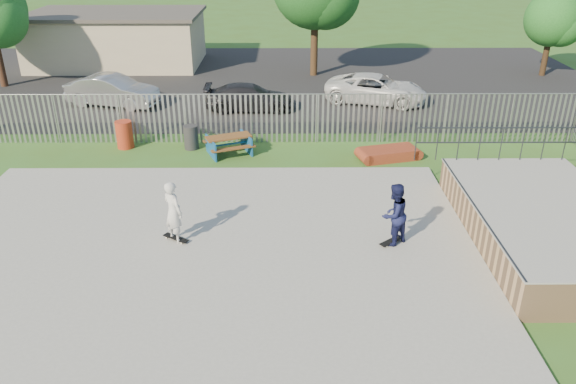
{
  "coord_description": "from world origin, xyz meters",
  "views": [
    {
      "loc": [
        2.32,
        -12.47,
        8.04
      ],
      "look_at": [
        2.42,
        2.0,
        1.1
      ],
      "focal_mm": 35.0,
      "sensor_mm": 36.0,
      "label": 1
    }
  ],
  "objects_px": {
    "trash_bin_red": "(125,135)",
    "car_dark": "(250,97)",
    "trash_bin_grey": "(191,137)",
    "tree_right": "(553,19)",
    "picnic_table": "(229,145)",
    "car_silver": "(113,91)",
    "funbox": "(389,154)",
    "skater_white": "(173,212)",
    "skater_navy": "(394,214)",
    "car_white": "(376,89)"
  },
  "relations": [
    {
      "from": "car_silver",
      "to": "trash_bin_grey",
      "type": "bearing_deg",
      "value": -126.4
    },
    {
      "from": "car_silver",
      "to": "car_dark",
      "type": "distance_m",
      "value": 6.69
    },
    {
      "from": "car_silver",
      "to": "tree_right",
      "type": "distance_m",
      "value": 24.22
    },
    {
      "from": "picnic_table",
      "to": "car_dark",
      "type": "height_order",
      "value": "car_dark"
    },
    {
      "from": "car_white",
      "to": "trash_bin_red",
      "type": "bearing_deg",
      "value": 136.55
    },
    {
      "from": "funbox",
      "to": "car_white",
      "type": "distance_m",
      "value": 7.34
    },
    {
      "from": "picnic_table",
      "to": "trash_bin_red",
      "type": "relative_size",
      "value": 1.95
    },
    {
      "from": "trash_bin_grey",
      "to": "car_dark",
      "type": "height_order",
      "value": "car_dark"
    },
    {
      "from": "funbox",
      "to": "car_dark",
      "type": "height_order",
      "value": "car_dark"
    },
    {
      "from": "picnic_table",
      "to": "car_silver",
      "type": "distance_m",
      "value": 8.82
    },
    {
      "from": "picnic_table",
      "to": "car_silver",
      "type": "height_order",
      "value": "car_silver"
    },
    {
      "from": "car_silver",
      "to": "skater_navy",
      "type": "bearing_deg",
      "value": -125.09
    },
    {
      "from": "car_silver",
      "to": "car_dark",
      "type": "bearing_deg",
      "value": -81.27
    },
    {
      "from": "car_dark",
      "to": "picnic_table",
      "type": "bearing_deg",
      "value": 173.97
    },
    {
      "from": "car_dark",
      "to": "skater_navy",
      "type": "bearing_deg",
      "value": -161.04
    },
    {
      "from": "trash_bin_grey",
      "to": "skater_white",
      "type": "distance_m",
      "value": 7.41
    },
    {
      "from": "car_silver",
      "to": "skater_white",
      "type": "relative_size",
      "value": 2.55
    },
    {
      "from": "car_silver",
      "to": "trash_bin_red",
      "type": "bearing_deg",
      "value": -145.72
    },
    {
      "from": "skater_navy",
      "to": "skater_white",
      "type": "relative_size",
      "value": 1.0
    },
    {
      "from": "trash_bin_red",
      "to": "picnic_table",
      "type": "bearing_deg",
      "value": -9.5
    },
    {
      "from": "trash_bin_red",
      "to": "car_dark",
      "type": "xyz_separation_m",
      "value": [
        4.67,
        4.9,
        0.09
      ]
    },
    {
      "from": "skater_white",
      "to": "car_white",
      "type": "bearing_deg",
      "value": -75.88
    },
    {
      "from": "trash_bin_grey",
      "to": "car_white",
      "type": "distance_m",
      "value": 10.27
    },
    {
      "from": "car_silver",
      "to": "car_dark",
      "type": "relative_size",
      "value": 1.06
    },
    {
      "from": "car_silver",
      "to": "skater_navy",
      "type": "relative_size",
      "value": 2.55
    },
    {
      "from": "funbox",
      "to": "tree_right",
      "type": "relative_size",
      "value": 0.46
    },
    {
      "from": "tree_right",
      "to": "skater_white",
      "type": "relative_size",
      "value": 2.72
    },
    {
      "from": "car_dark",
      "to": "skater_white",
      "type": "relative_size",
      "value": 2.39
    },
    {
      "from": "skater_white",
      "to": "tree_right",
      "type": "bearing_deg",
      "value": -90.4
    },
    {
      "from": "car_white",
      "to": "skater_white",
      "type": "xyz_separation_m",
      "value": [
        -7.53,
        -13.56,
        0.32
      ]
    },
    {
      "from": "car_dark",
      "to": "skater_white",
      "type": "xyz_separation_m",
      "value": [
        -1.38,
        -12.4,
        0.4
      ]
    },
    {
      "from": "trash_bin_grey",
      "to": "car_silver",
      "type": "height_order",
      "value": "car_silver"
    },
    {
      "from": "funbox",
      "to": "car_dark",
      "type": "distance_m",
      "value": 8.29
    },
    {
      "from": "trash_bin_red",
      "to": "car_dark",
      "type": "bearing_deg",
      "value": 46.42
    },
    {
      "from": "trash_bin_grey",
      "to": "picnic_table",
      "type": "bearing_deg",
      "value": -20.28
    },
    {
      "from": "picnic_table",
      "to": "tree_right",
      "type": "distance_m",
      "value": 21.3
    },
    {
      "from": "car_dark",
      "to": "tree_right",
      "type": "height_order",
      "value": "tree_right"
    },
    {
      "from": "trash_bin_red",
      "to": "skater_white",
      "type": "xyz_separation_m",
      "value": [
        3.29,
        -7.49,
        0.49
      ]
    },
    {
      "from": "picnic_table",
      "to": "trash_bin_red",
      "type": "height_order",
      "value": "trash_bin_red"
    },
    {
      "from": "funbox",
      "to": "car_dark",
      "type": "relative_size",
      "value": 0.52
    },
    {
      "from": "car_silver",
      "to": "skater_white",
      "type": "xyz_separation_m",
      "value": [
        5.27,
        -13.11,
        0.27
      ]
    },
    {
      "from": "trash_bin_grey",
      "to": "skater_navy",
      "type": "relative_size",
      "value": 0.54
    },
    {
      "from": "picnic_table",
      "to": "trash_bin_red",
      "type": "bearing_deg",
      "value": 148.11
    },
    {
      "from": "skater_navy",
      "to": "trash_bin_grey",
      "type": "bearing_deg",
      "value": -87.72
    },
    {
      "from": "funbox",
      "to": "trash_bin_red",
      "type": "relative_size",
      "value": 2.02
    },
    {
      "from": "picnic_table",
      "to": "car_white",
      "type": "height_order",
      "value": "car_white"
    },
    {
      "from": "car_dark",
      "to": "tree_right",
      "type": "xyz_separation_m",
      "value": [
        16.71,
        6.62,
        2.58
      ]
    },
    {
      "from": "picnic_table",
      "to": "car_silver",
      "type": "xyz_separation_m",
      "value": [
        -6.15,
        6.31,
        0.39
      ]
    },
    {
      "from": "tree_right",
      "to": "skater_navy",
      "type": "bearing_deg",
      "value": -122.31
    },
    {
      "from": "skater_navy",
      "to": "car_silver",
      "type": "bearing_deg",
      "value": -88.68
    }
  ]
}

